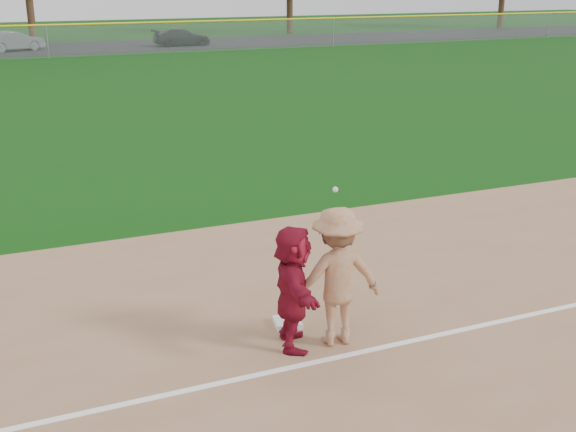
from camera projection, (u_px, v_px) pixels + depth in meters
name	position (u px, v px, depth m)	size (l,w,h in m)	color
ground	(328.00, 330.00, 10.54)	(160.00, 160.00, 0.00)	#0D3C0B
foul_line	(354.00, 354.00, 9.84)	(60.00, 0.10, 0.01)	white
parking_asphalt	(40.00, 49.00, 50.69)	(120.00, 10.00, 0.01)	black
first_base	(288.00, 322.00, 10.64)	(0.38, 0.38, 0.09)	white
base_runner	(293.00, 287.00, 9.79)	(1.64, 0.52, 1.77)	maroon
car_mid	(13.00, 41.00, 49.22)	(1.40, 4.02, 1.32)	slate
car_right	(182.00, 37.00, 53.04)	(1.72, 4.22, 1.22)	black
first_base_play	(337.00, 277.00, 9.88)	(1.36, 0.88, 2.25)	gray
outfield_fence	(46.00, 26.00, 44.83)	(110.00, 0.12, 110.00)	#999EA0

